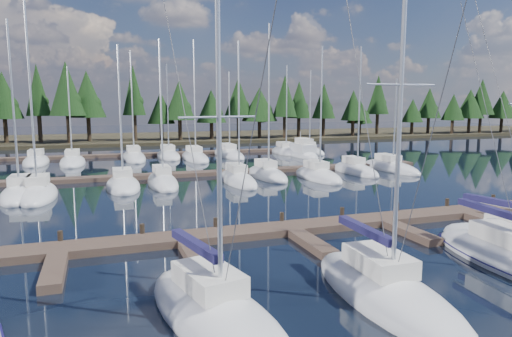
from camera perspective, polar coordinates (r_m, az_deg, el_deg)
name	(u,v)px	position (r m, az deg, el deg)	size (l,w,h in m)	color
ground	(230,193)	(37.20, -3.22, -3.10)	(260.00, 260.00, 0.00)	black
far_shore	(150,138)	(95.88, -13.17, 3.71)	(220.00, 30.00, 0.60)	#322B1B
main_dock	(293,231)	(25.56, 4.67, -7.82)	(44.00, 6.13, 0.90)	#4E3C30
back_docks	(186,162)	(56.04, -8.75, 0.79)	(50.00, 21.80, 0.40)	#4E3C30
front_sailboat_2	(215,313)	(15.98, -5.21, -17.58)	(4.75, 9.11, 12.33)	silver
front_sailboat_3	(384,292)	(18.14, 15.74, -14.60)	(3.17, 8.93, 14.23)	silver
front_sailboat_4	(511,260)	(23.67, 29.26, -9.96)	(3.59, 9.80, 13.07)	silver
back_sailboat_rows	(193,166)	(51.95, -7.92, 0.31)	(45.31, 32.95, 17.17)	silver
motor_yacht_right	(303,153)	(63.60, 5.85, 1.94)	(2.97, 8.42, 4.17)	silver
tree_line	(142,102)	(85.70, -14.09, 8.06)	(185.75, 11.60, 13.75)	black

